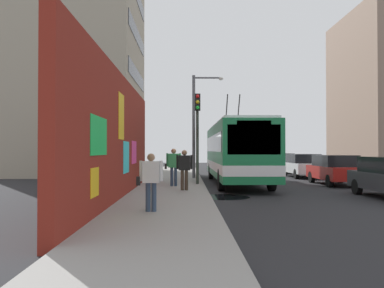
# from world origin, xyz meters

# --- Properties ---
(ground_plane) EXTENTS (80.00, 80.00, 0.00)m
(ground_plane) POSITION_xyz_m (0.00, 0.00, 0.00)
(ground_plane) COLOR #232326
(sidewalk_slab) EXTENTS (48.00, 3.20, 0.15)m
(sidewalk_slab) POSITION_xyz_m (0.00, 1.60, 0.07)
(sidewalk_slab) COLOR gray
(sidewalk_slab) RESTS_ON ground_plane
(graffiti_wall) EXTENTS (14.98, 0.32, 4.55)m
(graffiti_wall) POSITION_xyz_m (-3.52, 3.35, 2.28)
(graffiti_wall) COLOR maroon
(graffiti_wall) RESTS_ON ground_plane
(building_far_left) EXTENTS (10.96, 8.89, 17.20)m
(building_far_left) POSITION_xyz_m (12.91, 9.20, 8.60)
(building_far_left) COLOR #9E937F
(building_far_left) RESTS_ON ground_plane
(building_far_right) EXTENTS (11.06, 6.64, 14.20)m
(building_far_right) POSITION_xyz_m (17.36, -17.00, 7.10)
(building_far_right) COLOR gray
(building_far_right) RESTS_ON ground_plane
(city_bus) EXTENTS (11.32, 2.55, 5.04)m
(city_bus) POSITION_xyz_m (3.45, -1.80, 1.81)
(city_bus) COLOR #19723F
(city_bus) RESTS_ON ground_plane
(parked_car_red) EXTENTS (4.23, 1.86, 1.58)m
(parked_car_red) POSITION_xyz_m (2.92, -7.00, 0.83)
(parked_car_red) COLOR #B21E19
(parked_car_red) RESTS_ON ground_plane
(parked_car_white) EXTENTS (4.51, 1.94, 1.58)m
(parked_car_white) POSITION_xyz_m (8.73, -7.00, 0.84)
(parked_car_white) COLOR white
(parked_car_white) RESTS_ON ground_plane
(parked_car_champagne) EXTENTS (4.76, 1.79, 1.58)m
(parked_car_champagne) POSITION_xyz_m (14.81, -7.00, 0.84)
(parked_car_champagne) COLOR #C6B793
(parked_car_champagne) RESTS_ON ground_plane
(pedestrian_midblock) EXTENTS (0.24, 0.77, 1.76)m
(pedestrian_midblock) POSITION_xyz_m (0.64, 1.51, 1.19)
(pedestrian_midblock) COLOR #2D3F59
(pedestrian_midblock) RESTS_ON sidewalk_slab
(pedestrian_near_wall) EXTENTS (0.22, 0.73, 1.60)m
(pedestrian_near_wall) POSITION_xyz_m (-6.99, 1.90, 1.08)
(pedestrian_near_wall) COLOR #2D3F59
(pedestrian_near_wall) RESTS_ON sidewalk_slab
(pedestrian_at_curb) EXTENTS (0.23, 0.68, 1.70)m
(pedestrian_at_curb) POSITION_xyz_m (-1.23, 0.99, 1.15)
(pedestrian_at_curb) COLOR #3F3326
(pedestrian_at_curb) RESTS_ON sidewalk_slab
(traffic_light) EXTENTS (0.49, 0.28, 4.52)m
(traffic_light) POSITION_xyz_m (1.72, 0.35, 3.17)
(traffic_light) COLOR #2D382D
(traffic_light) RESTS_ON sidewalk_slab
(street_lamp) EXTENTS (0.44, 1.89, 6.26)m
(street_lamp) POSITION_xyz_m (6.07, 0.23, 3.78)
(street_lamp) COLOR #4C4C51
(street_lamp) RESTS_ON sidewalk_slab
(curbside_puddle) EXTENTS (1.94, 1.94, 0.00)m
(curbside_puddle) POSITION_xyz_m (-2.47, -0.60, 0.00)
(curbside_puddle) COLOR black
(curbside_puddle) RESTS_ON ground_plane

